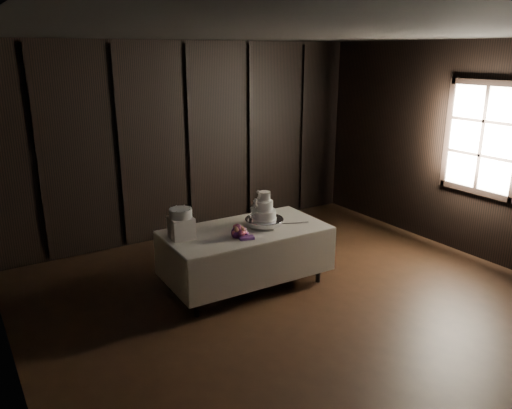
% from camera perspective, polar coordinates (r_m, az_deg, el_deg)
% --- Properties ---
extents(room, '(6.08, 7.08, 3.08)m').
position_cam_1_polar(room, '(4.99, 9.73, 1.31)').
color(room, black).
rests_on(room, ground).
extents(window, '(0.06, 1.16, 1.56)m').
position_cam_1_polar(window, '(7.51, 24.42, 6.88)').
color(window, black).
rests_on(window, room).
extents(display_table, '(2.02, 1.10, 0.76)m').
position_cam_1_polar(display_table, '(6.22, -1.17, -5.80)').
color(display_table, beige).
rests_on(display_table, ground).
extents(cake_stand, '(0.63, 0.63, 0.09)m').
position_cam_1_polar(cake_stand, '(6.20, 0.95, -2.04)').
color(cake_stand, silver).
rests_on(cake_stand, display_table).
extents(wedding_cake, '(0.33, 0.29, 0.35)m').
position_cam_1_polar(wedding_cake, '(6.12, 0.84, -0.50)').
color(wedding_cake, white).
rests_on(wedding_cake, cake_stand).
extents(bouquet, '(0.37, 0.44, 0.18)m').
position_cam_1_polar(bouquet, '(5.83, -2.13, -3.15)').
color(bouquet, '#D35065').
rests_on(bouquet, display_table).
extents(box_pedestal, '(0.28, 0.28, 0.25)m').
position_cam_1_polar(box_pedestal, '(5.84, -8.53, -2.64)').
color(box_pedestal, white).
rests_on(box_pedestal, display_table).
extents(small_cake, '(0.33, 0.33, 0.10)m').
position_cam_1_polar(small_cake, '(5.78, -8.60, -0.98)').
color(small_cake, white).
rests_on(small_cake, box_pedestal).
extents(cake_knife, '(0.34, 0.18, 0.01)m').
position_cam_1_polar(cake_knife, '(6.29, 3.96, -2.17)').
color(cake_knife, silver).
rests_on(cake_knife, display_table).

